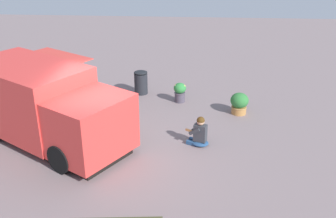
{
  "coord_description": "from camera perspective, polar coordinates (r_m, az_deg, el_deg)",
  "views": [
    {
      "loc": [
        2.59,
        -9.85,
        5.72
      ],
      "look_at": [
        1.79,
        1.27,
        0.75
      ],
      "focal_mm": 42.14,
      "sensor_mm": 36.0,
      "label": 1
    }
  ],
  "objects": [
    {
      "name": "food_truck",
      "position": [
        12.15,
        -17.46,
        0.36
      ],
      "size": [
        5.62,
        4.73,
        2.24
      ],
      "color": "#DD3A35",
      "rests_on": "ground_plane"
    },
    {
      "name": "planter_flowering_far",
      "position": [
        13.78,
        10.28,
        0.88
      ],
      "size": [
        0.62,
        0.62,
        0.75
      ],
      "color": "#AE7A40",
      "rests_on": "ground_plane"
    },
    {
      "name": "planter_flowering_near",
      "position": [
        14.53,
        1.72,
        2.52
      ],
      "size": [
        0.45,
        0.45,
        0.73
      ],
      "color": "#4A4451",
      "rests_on": "ground_plane"
    },
    {
      "name": "trash_bin",
      "position": [
        15.32,
        -3.94,
        3.89
      ],
      "size": [
        0.52,
        0.52,
        0.91
      ],
      "color": "#22252A",
      "rests_on": "ground_plane"
    },
    {
      "name": "person_customer",
      "position": [
        11.59,
        4.56,
        -3.55
      ],
      "size": [
        0.76,
        0.6,
        0.91
      ],
      "color": "navy",
      "rests_on": "ground_plane"
    },
    {
      "name": "ground_plane",
      "position": [
        11.68,
        -9.27,
        -5.65
      ],
      "size": [
        40.0,
        40.0,
        0.0
      ],
      "primitive_type": "plane",
      "color": "slate"
    }
  ]
}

